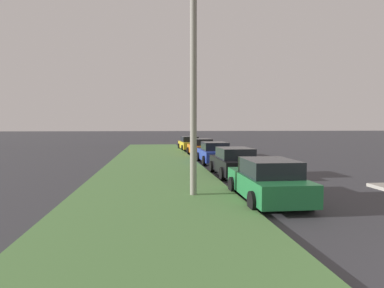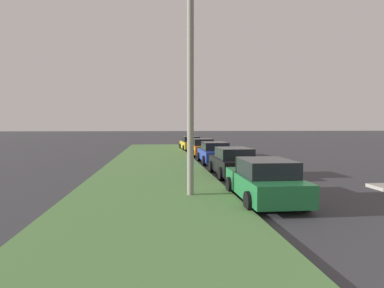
{
  "view_description": "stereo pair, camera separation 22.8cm",
  "coord_description": "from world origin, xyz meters",
  "px_view_note": "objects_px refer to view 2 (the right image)",
  "views": [
    {
      "loc": [
        -2.8,
        6.23,
        2.62
      ],
      "look_at": [
        18.55,
        3.64,
        1.38
      ],
      "focal_mm": 30.24,
      "sensor_mm": 36.0,
      "label": 1
    },
    {
      "loc": [
        -2.82,
        6.0,
        2.62
      ],
      "look_at": [
        18.55,
        3.64,
        1.38
      ],
      "focal_mm": 30.24,
      "sensor_mm": 36.0,
      "label": 2
    }
  ],
  "objects_px": {
    "parked_car_black": "(233,162)",
    "parked_car_green": "(265,181)",
    "parked_car_orange": "(202,147)",
    "streetlight": "(200,75)",
    "parked_car_yellow": "(191,144)",
    "parked_car_blue": "(214,153)"
  },
  "relations": [
    {
      "from": "parked_car_green",
      "to": "streetlight",
      "type": "bearing_deg",
      "value": 70.38
    },
    {
      "from": "parked_car_yellow",
      "to": "streetlight",
      "type": "height_order",
      "value": "streetlight"
    },
    {
      "from": "parked_car_orange",
      "to": "parked_car_yellow",
      "type": "relative_size",
      "value": 1.0
    },
    {
      "from": "parked_car_black",
      "to": "parked_car_orange",
      "type": "relative_size",
      "value": 0.99
    },
    {
      "from": "parked_car_yellow",
      "to": "streetlight",
      "type": "distance_m",
      "value": 22.83
    },
    {
      "from": "parked_car_green",
      "to": "parked_car_yellow",
      "type": "height_order",
      "value": "same"
    },
    {
      "from": "parked_car_blue",
      "to": "parked_car_green",
      "type": "bearing_deg",
      "value": 178.65
    },
    {
      "from": "parked_car_green",
      "to": "streetlight",
      "type": "height_order",
      "value": "streetlight"
    },
    {
      "from": "parked_car_green",
      "to": "parked_car_blue",
      "type": "relative_size",
      "value": 1.0
    },
    {
      "from": "parked_car_orange",
      "to": "streetlight",
      "type": "bearing_deg",
      "value": 169.74
    },
    {
      "from": "parked_car_green",
      "to": "parked_car_black",
      "type": "xyz_separation_m",
      "value": [
        5.67,
        -0.27,
        0.0
      ]
    },
    {
      "from": "parked_car_green",
      "to": "streetlight",
      "type": "xyz_separation_m",
      "value": [
        0.79,
        2.12,
        3.67
      ]
    },
    {
      "from": "parked_car_blue",
      "to": "parked_car_orange",
      "type": "height_order",
      "value": "same"
    },
    {
      "from": "parked_car_black",
      "to": "parked_car_orange",
      "type": "distance_m",
      "value": 11.43
    },
    {
      "from": "parked_car_blue",
      "to": "parked_car_yellow",
      "type": "bearing_deg",
      "value": 2.3
    },
    {
      "from": "parked_car_black",
      "to": "parked_car_blue",
      "type": "xyz_separation_m",
      "value": [
        5.76,
        -0.05,
        0.0
      ]
    },
    {
      "from": "parked_car_black",
      "to": "parked_car_yellow",
      "type": "distance_m",
      "value": 17.56
    },
    {
      "from": "parked_car_blue",
      "to": "parked_car_orange",
      "type": "bearing_deg",
      "value": 1.18
    },
    {
      "from": "parked_car_orange",
      "to": "parked_car_yellow",
      "type": "bearing_deg",
      "value": 1.02
    },
    {
      "from": "parked_car_black",
      "to": "parked_car_green",
      "type": "bearing_deg",
      "value": 177.04
    },
    {
      "from": "parked_car_yellow",
      "to": "streetlight",
      "type": "xyz_separation_m",
      "value": [
        -22.44,
        2.02,
        3.67
      ]
    },
    {
      "from": "parked_car_yellow",
      "to": "parked_car_black",
      "type": "bearing_deg",
      "value": 178.42
    }
  ]
}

